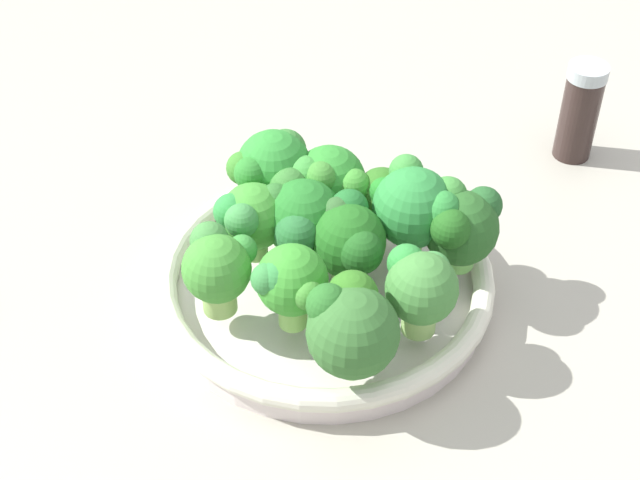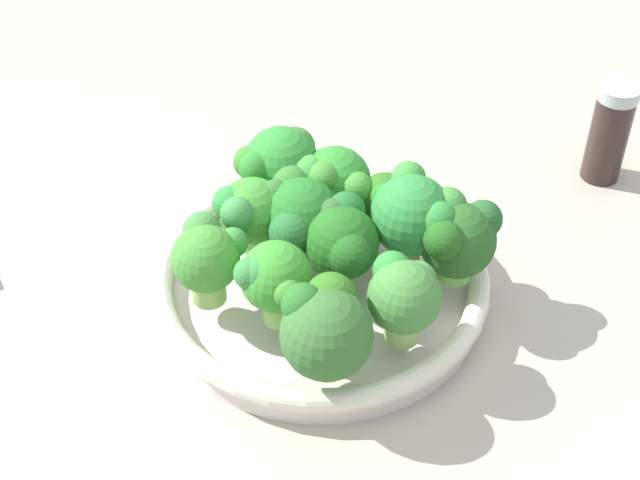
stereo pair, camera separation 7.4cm
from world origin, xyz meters
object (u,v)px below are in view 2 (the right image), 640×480
pepper_shaker (609,132)px  broccoli_floret_6 (298,215)px  broccoli_floret_5 (386,202)px  broccoli_floret_3 (456,238)px  broccoli_floret_1 (277,163)px  broccoli_floret_9 (403,294)px  broccoli_floret_0 (208,254)px  bowl (320,282)px  broccoli_floret_8 (248,211)px  broccoli_floret_10 (325,328)px  broccoli_floret_4 (416,214)px  broccoli_floret_7 (343,241)px  broccoli_floret_2 (273,279)px  broccoli_floret_11 (332,183)px

pepper_shaker → broccoli_floret_6: bearing=31.2°
broccoli_floret_5 → broccoli_floret_3: bearing=139.5°
broccoli_floret_1 → broccoli_floret_9: broccoli_floret_1 is taller
broccoli_floret_0 → bowl: bearing=-157.5°
broccoli_floret_8 → broccoli_floret_10: (-6.95, 12.08, -0.01)cm
bowl → broccoli_floret_6: size_ratio=3.29×
bowl → broccoli_floret_10: (-1.12, 10.32, 5.72)cm
broccoli_floret_4 → broccoli_floret_8: broccoli_floret_4 is taller
broccoli_floret_1 → broccoli_floret_7: (-5.91, 8.26, -0.91)cm
broccoli_floret_7 → broccoli_floret_8: size_ratio=1.09×
broccoli_floret_9 → broccoli_floret_10: (5.33, 3.68, -0.03)cm
broccoli_floret_5 → broccoli_floret_8: (10.83, 2.81, 0.73)cm
broccoli_floret_3 → broccoli_floret_7: broccoli_floret_3 is taller
pepper_shaker → broccoli_floret_7: bearing=39.4°
bowl → broccoli_floret_4: size_ratio=3.38×
broccoli_floret_5 → broccoli_floret_10: 15.41cm
bowl → broccoli_floret_8: bearing=-16.8°
broccoli_floret_9 → broccoli_floret_0: bearing=-12.5°
broccoli_floret_0 → broccoli_floret_7: 10.26cm
broccoli_floret_2 → broccoli_floret_3: (-13.41, -6.02, -0.51)cm
bowl → broccoli_floret_11: (-0.56, -5.79, 5.75)cm
broccoli_floret_2 → broccoli_floret_10: bearing=134.0°
broccoli_floret_9 → broccoli_floret_3: bearing=-121.2°
broccoli_floret_3 → pepper_shaker: size_ratio=0.69×
broccoli_floret_1 → broccoli_floret_11: broccoli_floret_1 is taller
broccoli_floret_1 → pepper_shaker: (-29.32, -10.94, -3.08)cm
bowl → broccoli_floret_4: (-7.34, -1.36, 6.54)cm
broccoli_floret_1 → broccoli_floret_8: (1.73, 5.43, -0.71)cm
broccoli_floret_3 → broccoli_floret_11: bearing=-30.7°
broccoli_floret_0 → broccoli_floret_2: (-5.19, 2.69, 0.38)cm
broccoli_floret_2 → broccoli_floret_10: 5.91cm
broccoli_floret_1 → broccoli_floret_11: (-4.66, 1.40, -0.69)cm
pepper_shaker → broccoli_floret_0: bearing=32.8°
broccoli_floret_5 → pepper_shaker: (-20.22, -13.56, -1.65)cm
broccoli_floret_2 → broccoli_floret_10: broccoli_floret_10 is taller
broccoli_floret_0 → broccoli_floret_8: 5.66cm
broccoli_floret_6 → broccoli_floret_10: 12.41cm
broccoli_floret_5 → broccoli_floret_8: size_ratio=0.88×
bowl → broccoli_floret_8: 8.36cm
broccoli_floret_4 → broccoli_floret_7: (5.52, 2.42, -1.02)cm
broccoli_floret_1 → broccoli_floret_10: size_ratio=1.08×
broccoli_floret_2 → broccoli_floret_11: size_ratio=1.02×
bowl → broccoli_floret_3: size_ratio=3.99×
bowl → broccoli_floret_1: 10.49cm
broccoli_floret_5 → broccoli_floret_9: size_ratio=0.86×
broccoli_floret_3 → broccoli_floret_5: (5.43, -4.63, -0.51)cm
bowl → broccoli_floret_10: broccoli_floret_10 is taller
broccoli_floret_9 → pepper_shaker: (-18.77, -24.77, -2.39)cm
broccoli_floret_2 → pepper_shaker: broccoli_floret_2 is taller
broccoli_floret_2 → broccoli_floret_10: (-4.11, 4.24, -0.30)cm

